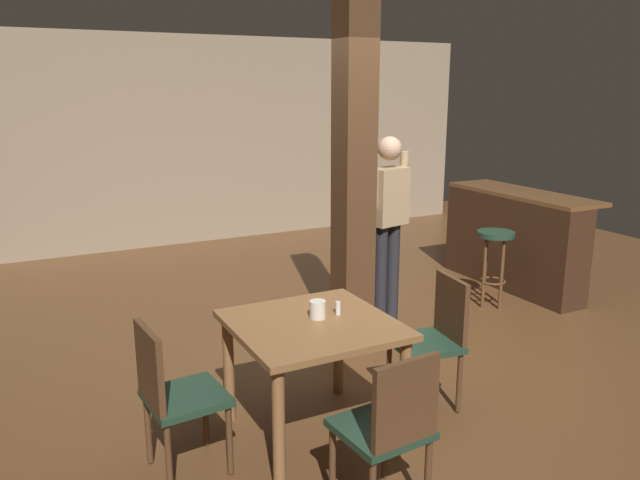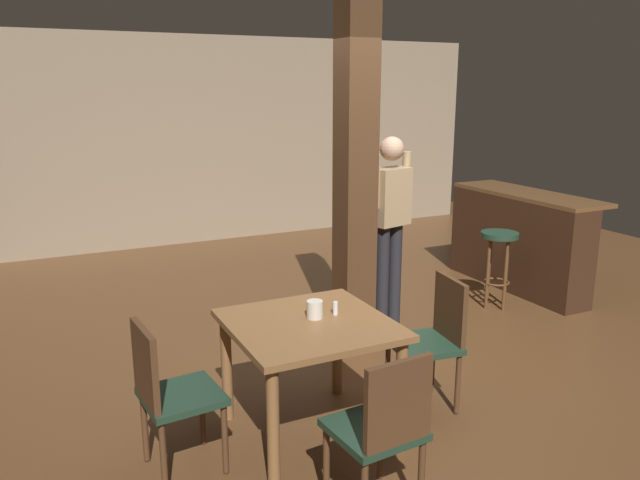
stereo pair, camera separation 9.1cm
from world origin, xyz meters
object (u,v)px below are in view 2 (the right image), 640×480
at_px(standing_person, 390,219).
at_px(bar_stool_near, 499,251).
at_px(chair_west, 168,390).
at_px(napkin_cup, 315,309).
at_px(chair_east, 434,335).
at_px(salt_shaker, 335,308).
at_px(bar_counter, 518,240).
at_px(dining_table, 309,341).
at_px(chair_south, 383,426).

xyz_separation_m(standing_person, bar_stool_near, (1.23, -0.04, -0.43)).
height_order(chair_west, standing_person, standing_person).
relative_size(chair_west, napkin_cup, 8.06).
relative_size(chair_east, standing_person, 0.52).
distance_m(chair_east, salt_shaker, 0.77).
bearing_deg(chair_east, napkin_cup, 175.19).
bearing_deg(bar_counter, standing_person, -169.57).
height_order(dining_table, chair_south, chair_south).
xyz_separation_m(chair_east, bar_counter, (2.34, 1.71, 0.02)).
bearing_deg(chair_south, napkin_cup, 86.23).
distance_m(chair_east, bar_stool_near, 2.18).
distance_m(chair_west, bar_stool_near, 3.76).
xyz_separation_m(bar_counter, bar_stool_near, (-0.60, -0.38, 0.04)).
bearing_deg(napkin_cup, chair_south, -93.77).
bearing_deg(standing_person, bar_counter, 10.43).
height_order(chair_south, standing_person, standing_person).
distance_m(chair_south, napkin_cup, 0.96).
relative_size(standing_person, bar_stool_near, 2.26).
bearing_deg(dining_table, napkin_cup, 37.89).
bearing_deg(bar_counter, dining_table, -152.67).
height_order(chair_south, napkin_cup, chair_south).
bearing_deg(standing_person, chair_south, -122.66).
bearing_deg(bar_counter, napkin_cup, -152.89).
bearing_deg(chair_south, chair_west, 136.06).
height_order(salt_shaker, bar_stool_near, salt_shaker).
bearing_deg(bar_stool_near, chair_east, -142.57).
height_order(napkin_cup, bar_counter, bar_counter).
relative_size(salt_shaker, standing_person, 0.05).
distance_m(napkin_cup, standing_person, 1.88).
bearing_deg(napkin_cup, salt_shaker, -2.81).
bearing_deg(standing_person, salt_shaker, -132.99).
bearing_deg(chair_south, salt_shaker, 77.57).
xyz_separation_m(standing_person, bar_counter, (1.84, 0.34, -0.47)).
height_order(chair_west, bar_counter, bar_counter).
xyz_separation_m(chair_west, standing_person, (2.28, 1.36, 0.50)).
distance_m(dining_table, standing_person, 1.98).
xyz_separation_m(salt_shaker, bar_counter, (3.05, 1.64, -0.26)).
bearing_deg(napkin_cup, chair_west, -175.81).
bearing_deg(chair_east, standing_person, 69.94).
xyz_separation_m(napkin_cup, salt_shaker, (0.14, -0.01, -0.01)).
bearing_deg(standing_person, dining_table, -136.46).
height_order(dining_table, bar_counter, bar_counter).
relative_size(chair_east, bar_counter, 0.50).
bearing_deg(chair_south, bar_counter, 38.02).
xyz_separation_m(salt_shaker, bar_stool_near, (2.45, 1.26, -0.22)).
distance_m(chair_west, salt_shaker, 1.11).
bearing_deg(chair_east, chair_south, -137.53).
bearing_deg(salt_shaker, chair_east, -5.20).
distance_m(salt_shaker, bar_counter, 3.47).
bearing_deg(napkin_cup, chair_east, -4.81).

